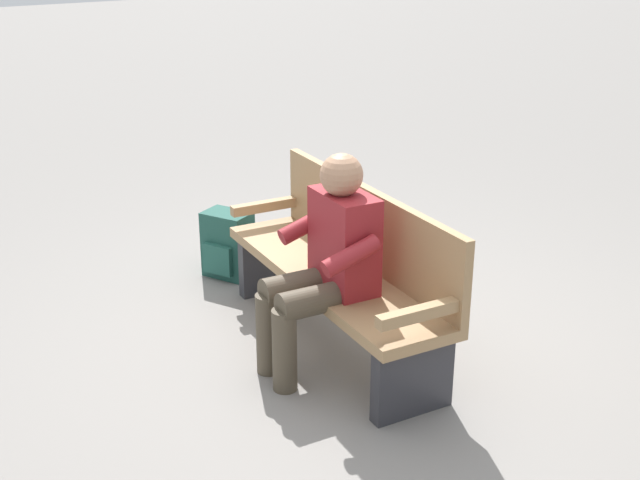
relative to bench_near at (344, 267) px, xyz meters
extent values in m
plane|color=gray|center=(0.01, 0.07, -0.46)|extent=(40.00, 40.00, 0.00)
cube|color=#9E7A51|center=(0.01, 0.07, -0.04)|extent=(1.83, 0.63, 0.06)
cube|color=#9E7A51|center=(-0.01, -0.14, 0.22)|extent=(1.80, 0.20, 0.45)
cube|color=#9E7A51|center=(-0.84, 0.14, 0.11)|extent=(0.10, 0.48, 0.06)
cube|color=#9E7A51|center=(0.85, 0.00, 0.11)|extent=(0.10, 0.48, 0.06)
cube|color=#2D2D33|center=(-0.79, 0.14, -0.26)|extent=(0.12, 0.44, 0.39)
cube|color=#2D2D33|center=(0.80, 0.00, -0.26)|extent=(0.12, 0.44, 0.39)
cube|color=maroon|center=(-0.20, 0.14, 0.25)|extent=(0.42, 0.25, 0.52)
sphere|color=#A87A5B|center=(-0.20, 0.16, 0.61)|extent=(0.22, 0.22, 0.22)
cylinder|color=#4C4233|center=(-0.28, 0.36, 0.01)|extent=(0.19, 0.43, 0.15)
cylinder|color=#4C4233|center=(-0.08, 0.34, 0.01)|extent=(0.19, 0.43, 0.15)
cylinder|color=#4C4233|center=(-0.26, 0.54, -0.23)|extent=(0.13, 0.13, 0.45)
cylinder|color=#4C4233|center=(-0.06, 0.53, -0.23)|extent=(0.13, 0.13, 0.45)
cylinder|color=maroon|center=(-0.43, 0.26, 0.28)|extent=(0.12, 0.32, 0.18)
cylinder|color=maroon|center=(0.05, 0.22, 0.28)|extent=(0.12, 0.32, 0.18)
cube|color=#1E4C42|center=(1.19, 0.12, -0.23)|extent=(0.37, 0.32, 0.45)
cube|color=#23574C|center=(1.13, 0.23, -0.30)|extent=(0.21, 0.13, 0.20)
camera|label=1|loc=(-3.43, 2.40, 1.82)|focal=46.25mm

